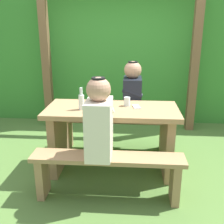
{
  "coord_description": "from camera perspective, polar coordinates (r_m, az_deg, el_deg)",
  "views": [
    {
      "loc": [
        0.21,
        -2.72,
        1.57
      ],
      "look_at": [
        0.0,
        0.0,
        0.69
      ],
      "focal_mm": 43.16,
      "sensor_mm": 36.0,
      "label": 1
    }
  ],
  "objects": [
    {
      "name": "pergola_post_left",
      "position": [
        4.32,
        -13.73,
        10.06
      ],
      "size": [
        0.12,
        0.12,
        2.03
      ],
      "primitive_type": "cube",
      "color": "brown",
      "rests_on": "ground_plane"
    },
    {
      "name": "hedge_backdrop",
      "position": [
        4.88,
        1.98,
        12.89
      ],
      "size": [
        6.4,
        0.99,
        2.29
      ],
      "primitive_type": "cube",
      "color": "#37842F",
      "rests_on": "ground_plane"
    },
    {
      "name": "bench_far",
      "position": [
        3.48,
        0.67,
        -3.16
      ],
      "size": [
        1.4,
        0.24,
        0.44
      ],
      "color": "#9E7A51",
      "rests_on": "ground_plane"
    },
    {
      "name": "person_black_coat",
      "position": [
        3.34,
        4.32,
        4.05
      ],
      "size": [
        0.25,
        0.35,
        0.72
      ],
      "color": "black",
      "rests_on": "bench_far"
    },
    {
      "name": "bench_near",
      "position": [
        2.53,
        -0.94,
        -11.79
      ],
      "size": [
        1.4,
        0.24,
        0.44
      ],
      "color": "#9E7A51",
      "rests_on": "ground_plane"
    },
    {
      "name": "pergola_post_right",
      "position": [
        4.21,
        17.07,
        9.59
      ],
      "size": [
        0.12,
        0.12,
        2.03
      ],
      "primitive_type": "cube",
      "color": "brown",
      "rests_on": "ground_plane"
    },
    {
      "name": "picnic_table",
      "position": [
        2.93,
        0.0,
        -3.53
      ],
      "size": [
        1.4,
        0.64,
        0.73
      ],
      "color": "#9E7A51",
      "rests_on": "ground_plane"
    },
    {
      "name": "drinking_glass",
      "position": [
        2.91,
        3.21,
        2.23
      ],
      "size": [
        0.07,
        0.07,
        0.1
      ],
      "primitive_type": "cylinder",
      "color": "silver",
      "rests_on": "picnic_table"
    },
    {
      "name": "person_white_shirt",
      "position": [
        2.35,
        -2.76,
        -1.94
      ],
      "size": [
        0.25,
        0.35,
        0.72
      ],
      "color": "silver",
      "rests_on": "bench_near"
    },
    {
      "name": "bottle_left",
      "position": [
        2.79,
        -6.5,
        2.34
      ],
      "size": [
        0.06,
        0.06,
        0.23
      ],
      "color": "silver",
      "rests_on": "picnic_table"
    },
    {
      "name": "cell_phone",
      "position": [
        2.88,
        5.18,
        1.12
      ],
      "size": [
        0.09,
        0.15,
        0.01
      ],
      "primitive_type": "cube",
      "rotation": [
        0.0,
        0.0,
        0.18
      ],
      "color": "silver",
      "rests_on": "picnic_table"
    },
    {
      "name": "ground_plane",
      "position": [
        3.14,
        0.0,
        -12.05
      ],
      "size": [
        12.0,
        12.0,
        0.0
      ],
      "primitive_type": "plane",
      "color": "#4E7334"
    }
  ]
}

